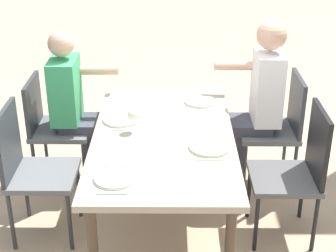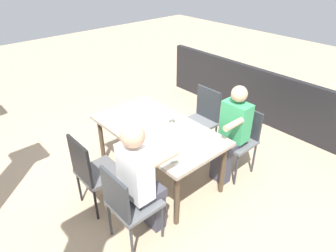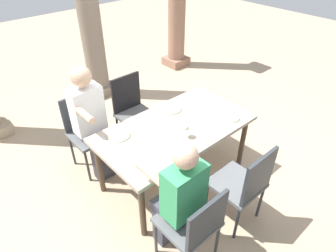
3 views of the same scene
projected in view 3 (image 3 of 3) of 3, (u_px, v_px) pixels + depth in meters
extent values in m
plane|color=tan|center=(174.00, 176.00, 3.50)|extent=(16.00, 16.00, 0.00)
cube|color=tan|center=(175.00, 128.00, 3.09)|extent=(1.66, 0.92, 0.04)
cylinder|color=#473828|center=(99.00, 168.00, 3.13)|extent=(0.06, 0.06, 0.69)
cylinder|color=#473828|center=(197.00, 116.00, 3.94)|extent=(0.06, 0.06, 0.69)
cylinder|color=#473828|center=(142.00, 211.00, 2.67)|extent=(0.06, 0.06, 0.69)
cylinder|color=#473828|center=(242.00, 142.00, 3.48)|extent=(0.06, 0.06, 0.69)
cube|color=#5B5E61|center=(91.00, 135.00, 3.40)|extent=(0.44, 0.44, 0.04)
cube|color=#2D3338|center=(79.00, 112.00, 3.39)|extent=(0.42, 0.03, 0.45)
cylinder|color=#2D3338|center=(88.00, 166.00, 3.32)|extent=(0.03, 0.03, 0.45)
cylinder|color=#2D3338|center=(116.00, 152.00, 3.52)|extent=(0.03, 0.03, 0.45)
cylinder|color=#2D3338|center=(72.00, 150.00, 3.55)|extent=(0.03, 0.03, 0.45)
cylinder|color=#2D3338|center=(99.00, 137.00, 3.76)|extent=(0.03, 0.03, 0.45)
cube|color=#5B5E61|center=(187.00, 222.00, 2.42)|extent=(0.44, 0.44, 0.04)
cube|color=#2D3338|center=(207.00, 222.00, 2.18)|extent=(0.42, 0.03, 0.41)
cylinder|color=#2D3338|center=(186.00, 214.00, 2.78)|extent=(0.03, 0.03, 0.46)
cylinder|color=#2D3338|center=(156.00, 237.00, 2.58)|extent=(0.03, 0.03, 0.46)
cylinder|color=#2D3338|center=(217.00, 241.00, 2.55)|extent=(0.03, 0.03, 0.46)
cube|color=#4F4F50|center=(137.00, 116.00, 3.77)|extent=(0.44, 0.44, 0.04)
cube|color=black|center=(126.00, 94.00, 3.74)|extent=(0.42, 0.03, 0.49)
cylinder|color=black|center=(135.00, 143.00, 3.68)|extent=(0.03, 0.03, 0.42)
cylinder|color=black|center=(158.00, 131.00, 3.89)|extent=(0.03, 0.03, 0.42)
cylinder|color=black|center=(118.00, 130.00, 3.91)|extent=(0.03, 0.03, 0.42)
cylinder|color=black|center=(140.00, 119.00, 4.12)|extent=(0.03, 0.03, 0.42)
cube|color=#5B5E61|center=(236.00, 184.00, 2.79)|extent=(0.44, 0.44, 0.04)
cube|color=#2D3338|center=(259.00, 177.00, 2.53)|extent=(0.42, 0.03, 0.48)
cylinder|color=#2D3338|center=(230.00, 181.00, 3.14)|extent=(0.03, 0.03, 0.44)
cylinder|color=#2D3338|center=(206.00, 199.00, 2.94)|extent=(0.03, 0.03, 0.44)
cylinder|color=#2D3338|center=(260.00, 202.00, 2.91)|extent=(0.03, 0.03, 0.44)
cylinder|color=#2D3338|center=(237.00, 223.00, 2.71)|extent=(0.03, 0.03, 0.44)
cube|color=#3F3F4C|center=(167.00, 221.00, 2.72)|extent=(0.24, 0.14, 0.46)
cube|color=#3F3F4C|center=(174.00, 207.00, 2.50)|extent=(0.28, 0.32, 0.10)
cube|color=#389E60|center=(184.00, 191.00, 2.26)|extent=(0.34, 0.20, 0.48)
sphere|color=tan|center=(186.00, 156.00, 2.05)|extent=(0.19, 0.19, 0.19)
cylinder|color=tan|center=(150.00, 173.00, 2.27)|extent=(0.07, 0.30, 0.07)
cube|color=#3F3F4C|center=(104.00, 160.00, 3.39)|extent=(0.24, 0.14, 0.46)
cube|color=#3F3F4C|center=(97.00, 138.00, 3.28)|extent=(0.28, 0.32, 0.10)
cube|color=white|center=(87.00, 110.00, 3.16)|extent=(0.34, 0.20, 0.54)
sphere|color=tan|center=(81.00, 77.00, 2.93)|extent=(0.22, 0.22, 0.22)
cylinder|color=tan|center=(85.00, 115.00, 2.87)|extent=(0.07, 0.30, 0.07)
cube|color=gray|center=(100.00, 88.00, 5.13)|extent=(0.45, 0.45, 0.16)
cylinder|color=gray|center=(87.00, 1.00, 4.28)|extent=(0.35, 0.35, 2.74)
cube|color=#936B56|center=(176.00, 61.00, 6.11)|extent=(0.43, 0.43, 0.16)
cylinder|color=white|center=(119.00, 135.00, 2.95)|extent=(0.23, 0.23, 0.01)
torus|color=#A4C786|center=(119.00, 135.00, 2.94)|extent=(0.23, 0.23, 0.01)
cube|color=silver|center=(106.00, 142.00, 2.87)|extent=(0.03, 0.17, 0.01)
cube|color=silver|center=(131.00, 130.00, 3.03)|extent=(0.02, 0.17, 0.01)
cylinder|color=white|center=(180.00, 148.00, 2.78)|extent=(0.25, 0.25, 0.01)
torus|color=#A4C786|center=(180.00, 148.00, 2.78)|extent=(0.25, 0.25, 0.01)
cylinder|color=white|center=(185.00, 137.00, 2.93)|extent=(0.06, 0.06, 0.00)
cylinder|color=white|center=(185.00, 133.00, 2.91)|extent=(0.01, 0.01, 0.08)
sphere|color=#F2EFCC|center=(185.00, 127.00, 2.86)|extent=(0.08, 0.08, 0.08)
cube|color=silver|center=(168.00, 155.00, 2.70)|extent=(0.02, 0.17, 0.01)
cube|color=silver|center=(191.00, 142.00, 2.86)|extent=(0.03, 0.17, 0.01)
cylinder|color=silver|center=(170.00, 109.00, 3.35)|extent=(0.26, 0.26, 0.01)
torus|color=#A0BE77|center=(170.00, 108.00, 3.35)|extent=(0.26, 0.26, 0.01)
cube|color=silver|center=(160.00, 114.00, 3.27)|extent=(0.03, 0.17, 0.01)
cube|color=silver|center=(180.00, 105.00, 3.43)|extent=(0.03, 0.17, 0.01)
cylinder|color=white|center=(228.00, 117.00, 3.22)|extent=(0.24, 0.24, 0.01)
torus|color=#A9CD91|center=(228.00, 116.00, 3.21)|extent=(0.24, 0.24, 0.01)
cube|color=silver|center=(219.00, 122.00, 3.14)|extent=(0.02, 0.17, 0.01)
cube|color=silver|center=(237.00, 112.00, 3.30)|extent=(0.02, 0.17, 0.01)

